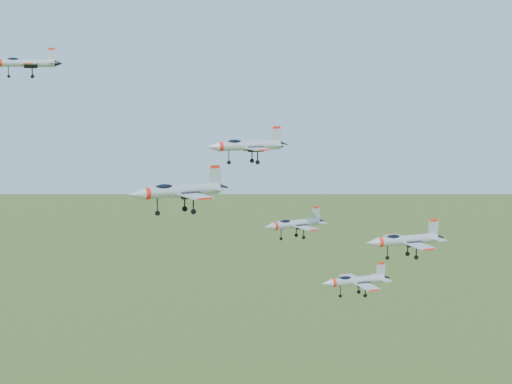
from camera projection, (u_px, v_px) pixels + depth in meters
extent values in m
cylinder|color=#B3B8C0|center=(27.00, 63.00, 104.49)|extent=(7.85, 1.31, 1.13)
cone|color=black|center=(59.00, 63.00, 105.89)|extent=(1.24, 0.99, 0.96)
ellipsoid|color=black|center=(13.00, 60.00, 103.83)|extent=(1.93, 0.86, 0.72)
cube|color=#B3B8C0|center=(28.00, 64.00, 102.28)|extent=(2.09, 3.87, 0.12)
cube|color=#B3B8C0|center=(28.00, 65.00, 106.86)|extent=(2.09, 3.87, 0.12)
cube|color=#B3B8C0|center=(52.00, 55.00, 105.43)|extent=(1.31, 0.14, 1.83)
cube|color=red|center=(51.00, 49.00, 105.30)|extent=(0.96, 0.14, 0.30)
cylinder|color=#B3B8C0|center=(249.00, 146.00, 105.41)|extent=(9.69, 2.04, 1.39)
cone|color=#B3B8C0|center=(212.00, 147.00, 103.38)|extent=(2.01, 1.52, 1.39)
cone|color=black|center=(284.00, 145.00, 107.37)|extent=(1.57, 1.28, 1.18)
ellipsoid|color=black|center=(234.00, 142.00, 104.51)|extent=(2.41, 1.16, 0.88)
cube|color=#B3B8C0|center=(258.00, 149.00, 102.75)|extent=(2.77, 4.86, 0.15)
cube|color=#B3B8C0|center=(244.00, 146.00, 108.29)|extent=(2.77, 4.86, 0.15)
cube|color=#B3B8C0|center=(277.00, 135.00, 106.75)|extent=(1.61, 0.24, 2.24)
cube|color=red|center=(277.00, 127.00, 106.59)|extent=(1.18, 0.23, 0.37)
cylinder|color=#B3B8C0|center=(182.00, 191.00, 85.11)|extent=(9.79, 3.78, 1.41)
cone|color=#B3B8C0|center=(136.00, 194.00, 82.10)|extent=(2.24, 1.85, 1.41)
cone|color=black|center=(224.00, 188.00, 88.01)|extent=(1.77, 1.54, 1.20)
ellipsoid|color=black|center=(164.00, 188.00, 83.81)|extent=(2.56, 1.57, 0.89)
cube|color=#B3B8C0|center=(195.00, 196.00, 82.69)|extent=(3.59, 5.23, 0.15)
cube|color=#B3B8C0|center=(173.00, 190.00, 87.82)|extent=(3.59, 5.23, 0.15)
cube|color=#B3B8C0|center=(215.00, 176.00, 87.19)|extent=(1.61, 0.53, 2.27)
cube|color=red|center=(215.00, 167.00, 87.03)|extent=(1.19, 0.44, 0.38)
cylinder|color=#B3B8C0|center=(296.00, 224.00, 117.02)|extent=(8.81, 3.32, 1.27)
cone|color=#B3B8C0|center=(269.00, 227.00, 114.36)|extent=(2.00, 1.65, 1.27)
cone|color=black|center=(321.00, 221.00, 119.58)|extent=(1.58, 1.37, 1.08)
ellipsoid|color=black|center=(285.00, 222.00, 115.87)|extent=(2.30, 1.39, 0.80)
cube|color=#B3B8C0|center=(306.00, 228.00, 114.83)|extent=(3.19, 4.69, 0.14)
cube|color=#B3B8C0|center=(288.00, 223.00, 119.47)|extent=(3.19, 4.69, 0.14)
cube|color=#B3B8C0|center=(316.00, 214.00, 118.86)|extent=(1.45, 0.46, 2.04)
cube|color=red|center=(316.00, 207.00, 118.71)|extent=(1.07, 0.39, 0.34)
cylinder|color=#B3B8C0|center=(407.00, 240.00, 96.61)|extent=(9.04, 1.70, 1.30)
cone|color=#B3B8C0|center=(372.00, 243.00, 94.83)|extent=(1.85, 1.38, 1.30)
cone|color=black|center=(440.00, 237.00, 98.33)|extent=(1.45, 1.17, 1.10)
ellipsoid|color=black|center=(393.00, 238.00, 95.82)|extent=(2.24, 1.03, 0.82)
cube|color=#B3B8C0|center=(420.00, 246.00, 94.10)|extent=(2.49, 4.49, 0.14)
cube|color=#B3B8C0|center=(398.00, 238.00, 99.32)|extent=(2.49, 4.49, 0.14)
cube|color=#B3B8C0|center=(433.00, 228.00, 97.78)|extent=(1.50, 0.19, 2.10)
cube|color=red|center=(434.00, 220.00, 97.63)|extent=(1.10, 0.19, 0.35)
cylinder|color=#B3B8C0|center=(358.00, 280.00, 114.34)|extent=(9.17, 1.65, 1.32)
cone|color=#B3B8C0|center=(327.00, 283.00, 112.58)|extent=(1.87, 1.38, 1.32)
cone|color=black|center=(387.00, 278.00, 116.04)|extent=(1.46, 1.17, 1.12)
ellipsoid|color=black|center=(345.00, 279.00, 113.55)|extent=(2.27, 1.03, 0.84)
cube|color=#B3B8C0|center=(367.00, 286.00, 111.78)|extent=(2.49, 4.55, 0.14)
cube|color=#B3B8C0|center=(351.00, 278.00, 117.10)|extent=(2.49, 4.55, 0.14)
cube|color=#B3B8C0|center=(381.00, 270.00, 115.49)|extent=(1.53, 0.18, 2.13)
cube|color=red|center=(381.00, 263.00, 115.34)|extent=(1.12, 0.18, 0.36)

